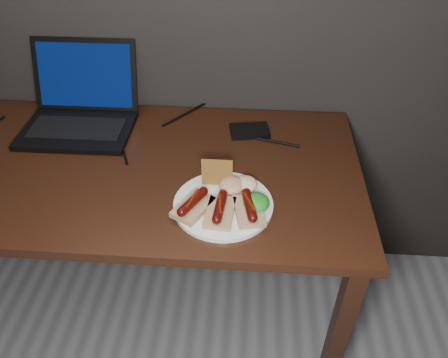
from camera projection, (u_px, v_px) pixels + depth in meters
name	position (u px, v px, depth m)	size (l,w,h in m)	color
desk	(131.00, 187.00, 1.37)	(1.40, 0.70, 0.75)	#36190D
laptop	(80.00, 109.00, 1.46)	(0.36, 0.33, 0.25)	black
hard_drive	(250.00, 131.00, 1.44)	(0.13, 0.08, 0.02)	black
desk_cables	(133.00, 131.00, 1.44)	(1.09, 0.39, 0.01)	black
plate	(223.00, 205.00, 1.17)	(0.27, 0.27, 0.01)	white
bread_sausage_left	(193.00, 205.00, 1.13)	(0.12, 0.13, 0.04)	tan
bread_sausage_center	(220.00, 210.00, 1.12)	(0.08, 0.12, 0.04)	tan
bread_sausage_right	(249.00, 208.00, 1.12)	(0.09, 0.13, 0.04)	tan
crispbread	(217.00, 173.00, 1.20)	(0.09, 0.01, 0.09)	#AA6E2E
salad_greens	(256.00, 203.00, 1.14)	(0.07, 0.07, 0.04)	#136013
salsa_mound	(232.00, 185.00, 1.19)	(0.07, 0.07, 0.04)	maroon
coleslaw_mound	(246.00, 184.00, 1.20)	(0.06, 0.06, 0.04)	white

